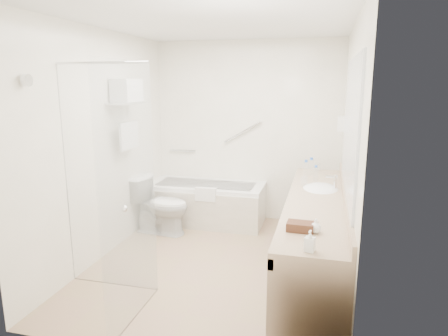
% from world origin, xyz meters
% --- Properties ---
extents(floor, '(3.20, 3.20, 0.00)m').
position_xyz_m(floor, '(0.00, 0.00, 0.00)').
color(floor, '#A17F63').
rests_on(floor, ground).
extents(ceiling, '(2.60, 3.20, 0.10)m').
position_xyz_m(ceiling, '(0.00, 0.00, 2.50)').
color(ceiling, silver).
rests_on(ceiling, wall_back).
extents(wall_back, '(2.60, 0.10, 2.50)m').
position_xyz_m(wall_back, '(0.00, 1.60, 1.25)').
color(wall_back, white).
rests_on(wall_back, ground).
extents(wall_front, '(2.60, 0.10, 2.50)m').
position_xyz_m(wall_front, '(0.00, -1.60, 1.25)').
color(wall_front, white).
rests_on(wall_front, ground).
extents(wall_left, '(0.10, 3.20, 2.50)m').
position_xyz_m(wall_left, '(-1.30, 0.00, 1.25)').
color(wall_left, white).
rests_on(wall_left, ground).
extents(wall_right, '(0.10, 3.20, 2.50)m').
position_xyz_m(wall_right, '(1.30, 0.00, 1.25)').
color(wall_right, white).
rests_on(wall_right, ground).
extents(bathtub, '(1.60, 0.73, 0.59)m').
position_xyz_m(bathtub, '(-0.50, 1.24, 0.28)').
color(bathtub, white).
rests_on(bathtub, floor).
extents(grab_bar_short, '(0.40, 0.03, 0.03)m').
position_xyz_m(grab_bar_short, '(-0.95, 1.56, 0.95)').
color(grab_bar_short, silver).
rests_on(grab_bar_short, wall_back).
extents(grab_bar_long, '(0.53, 0.03, 0.33)m').
position_xyz_m(grab_bar_long, '(-0.05, 1.56, 1.25)').
color(grab_bar_long, silver).
rests_on(grab_bar_long, wall_back).
extents(shower_enclosure, '(0.96, 0.91, 2.11)m').
position_xyz_m(shower_enclosure, '(-0.63, -0.93, 1.07)').
color(shower_enclosure, silver).
rests_on(shower_enclosure, floor).
extents(towel_shelf, '(0.24, 0.55, 0.81)m').
position_xyz_m(towel_shelf, '(-1.17, 0.35, 1.75)').
color(towel_shelf, silver).
rests_on(towel_shelf, wall_left).
extents(vanity_counter, '(0.55, 2.70, 0.95)m').
position_xyz_m(vanity_counter, '(1.02, -0.15, 0.64)').
color(vanity_counter, tan).
rests_on(vanity_counter, floor).
extents(sink, '(0.40, 0.52, 0.14)m').
position_xyz_m(sink, '(1.05, 0.25, 0.82)').
color(sink, white).
rests_on(sink, vanity_counter).
extents(faucet, '(0.03, 0.03, 0.14)m').
position_xyz_m(faucet, '(1.20, 0.25, 0.93)').
color(faucet, silver).
rests_on(faucet, vanity_counter).
extents(mirror, '(0.02, 2.00, 1.20)m').
position_xyz_m(mirror, '(1.29, -0.15, 1.55)').
color(mirror, silver).
rests_on(mirror, wall_right).
extents(hairdryer_unit, '(0.08, 0.10, 0.18)m').
position_xyz_m(hairdryer_unit, '(1.25, 1.05, 1.45)').
color(hairdryer_unit, silver).
rests_on(hairdryer_unit, wall_right).
extents(toilet, '(0.79, 0.49, 0.74)m').
position_xyz_m(toilet, '(-0.95, 0.70, 0.37)').
color(toilet, white).
rests_on(toilet, floor).
extents(amenity_basket, '(0.20, 0.14, 0.07)m').
position_xyz_m(amenity_basket, '(0.93, -1.04, 0.88)').
color(amenity_basket, '#4D2D1B').
rests_on(amenity_basket, vanity_counter).
extents(soap_bottle_a, '(0.09, 0.15, 0.07)m').
position_xyz_m(soap_bottle_a, '(1.01, -1.40, 0.88)').
color(soap_bottle_a, silver).
rests_on(soap_bottle_a, vanity_counter).
extents(soap_bottle_b, '(0.11, 0.12, 0.08)m').
position_xyz_m(soap_bottle_b, '(1.04, -1.06, 0.89)').
color(soap_bottle_b, silver).
rests_on(soap_bottle_b, vanity_counter).
extents(water_bottle_left, '(0.07, 0.07, 0.22)m').
position_xyz_m(water_bottle_left, '(0.93, 0.82, 0.95)').
color(water_bottle_left, silver).
rests_on(water_bottle_left, vanity_counter).
extents(water_bottle_mid, '(0.07, 0.07, 0.21)m').
position_xyz_m(water_bottle_mid, '(0.88, 0.69, 0.95)').
color(water_bottle_mid, silver).
rests_on(water_bottle_mid, vanity_counter).
extents(water_bottle_right, '(0.06, 0.06, 0.18)m').
position_xyz_m(water_bottle_right, '(0.99, 0.55, 0.93)').
color(water_bottle_right, silver).
rests_on(water_bottle_right, vanity_counter).
extents(drinking_glass_near, '(0.09, 0.09, 0.10)m').
position_xyz_m(drinking_glass_near, '(1.00, 1.10, 0.90)').
color(drinking_glass_near, silver).
rests_on(drinking_glass_near, vanity_counter).
extents(drinking_glass_far, '(0.09, 0.09, 0.09)m').
position_xyz_m(drinking_glass_far, '(0.88, 0.32, 0.90)').
color(drinking_glass_far, silver).
rests_on(drinking_glass_far, vanity_counter).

